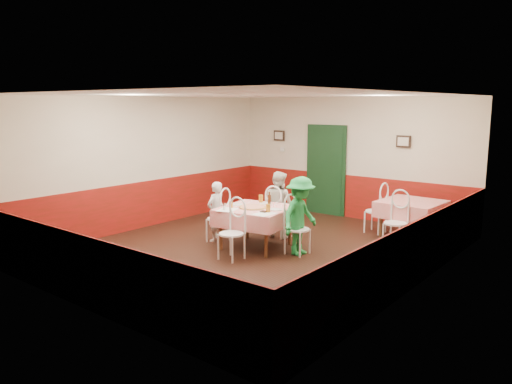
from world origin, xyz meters
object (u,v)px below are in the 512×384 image
Objects in this scene: second_table at (411,220)px; beer_bottle at (269,199)px; chair_second_b at (395,223)px; glass_b at (268,208)px; chair_right at (297,229)px; chair_left at (218,219)px; pizza at (253,207)px; glass_c at (261,199)px; chair_second_a at (376,211)px; diner_far at (278,204)px; main_table at (256,228)px; chair_far at (277,215)px; wallet at (264,212)px; chair_near at (231,234)px; glass_a at (231,205)px; diner_right at (300,216)px; diner_left at (216,212)px.

beer_bottle is at bearing -134.65° from second_table.
chair_second_b is 6.18× the size of glass_b.
chair_second_b is (1.17, 1.52, 0.00)m from chair_right.
chair_left is 0.88m from pizza.
chair_second_a is at bearing 53.88° from glass_c.
diner_far is (-2.15, -1.51, 0.29)m from second_table.
main_table is 0.95m from diner_far.
glass_b is at bearing -15.31° from chair_second_a.
chair_right and chair_far have the same top height.
wallet is (-0.90, -2.64, 0.32)m from chair_second_a.
beer_bottle is (0.22, -0.02, 0.03)m from glass_c.
chair_right is at bearing -7.82° from chair_second_a.
chair_near is at bearing -124.40° from chair_second_b.
beer_bottle is at bearing 125.50° from glass_b.
chair_right is at bearing 143.21° from diner_far.
chair_right is 0.65m from glass_b.
diner_right is at bearing 20.38° from glass_a.
chair_far is 0.97m from pizza.
diner_far is at bearing -157.80° from chair_second_b.
diner_far reaches higher than wallet.
chair_left is 0.92m from glass_c.
chair_second_a is at bearing 70.61° from chair_near.
glass_a is 1.13× the size of wallet.
chair_far reaches higher than second_table.
chair_left is at bearing 159.40° from glass_a.
chair_second_a reaches higher than glass_a.
pizza is 4.03× the size of glass_a.
glass_c is (-1.04, 0.27, 0.39)m from chair_right.
chair_right is at bearing 134.01° from chair_far.
diner_right is at bearing -15.72° from beer_bottle.
main_table and second_table have the same top height.
glass_b is 0.12× the size of diner_left.
glass_b is at bearing -128.22° from chair_second_b.
chair_right and chair_second_a have the same top height.
second_table is 3.62m from glass_a.
diner_left is at bearing -150.35° from beer_bottle.
second_table is 0.96× the size of diner_left.
chair_right reaches higher than wallet.
second_table is at bearing 50.02° from main_table.
chair_far is at bearing 105.89° from wallet.
diner_left is (-0.89, -0.14, 0.21)m from main_table.
wallet is 0.08× the size of diner_far.
chair_far is 2.29m from chair_second_b.
diner_right is at bearing 8.68° from main_table.
glass_c reaches higher than chair_far.
diner_far is (-1.40, -1.51, 0.21)m from chair_second_a.
pizza is at bearing -95.07° from beer_bottle.
chair_second_a is (1.39, 1.56, 0.00)m from chair_far.
diner_right is at bearing 89.89° from chair_left.
second_table is at bearing 49.35° from wallet.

